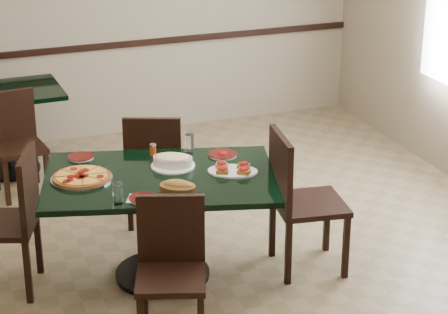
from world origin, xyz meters
name	(u,v)px	position (x,y,z in m)	size (l,w,h in m)	color
floor	(206,256)	(0.00, 0.00, 0.00)	(5.50, 5.50, 0.00)	#856C4C
room_shell	(249,33)	(1.02, 1.73, 1.17)	(5.50, 5.50, 5.50)	white
main_table	(160,201)	(-0.37, -0.15, 0.57)	(1.73, 1.35, 0.75)	black
back_table	(5,115)	(-1.11, 2.13, 0.52)	(1.02, 0.75, 0.75)	black
chair_far	(154,164)	(-0.19, 0.63, 0.51)	(0.55, 0.55, 0.91)	black
chair_near	(171,261)	(-0.52, -0.84, 0.49)	(0.52, 0.52, 0.88)	black
chair_right	(297,194)	(0.53, -0.37, 0.57)	(0.53, 0.53, 1.01)	black
chair_left	(13,213)	(-1.33, 0.04, 0.55)	(0.58, 0.58, 0.98)	black
back_chair_near	(16,138)	(-1.08, 1.67, 0.48)	(0.45, 0.45, 0.86)	black
pepperoni_pizza	(82,177)	(-0.87, -0.03, 0.77)	(0.41, 0.41, 0.04)	#A9A9B0
lasagna_casserole	(173,160)	(-0.24, -0.03, 0.80)	(0.32, 0.30, 0.09)	silver
bread_basket	(178,188)	(-0.35, -0.46, 0.79)	(0.29, 0.27, 0.10)	brown
bruschetta_platter	(233,169)	(0.10, -0.26, 0.77)	(0.40, 0.36, 0.05)	silver
side_plate_near	(143,198)	(-0.58, -0.47, 0.76)	(0.18, 0.18, 0.02)	silver
side_plate_far_r	(223,154)	(0.15, 0.05, 0.76)	(0.20, 0.20, 0.03)	silver
side_plate_far_l	(81,157)	(-0.80, 0.35, 0.76)	(0.18, 0.18, 0.02)	silver
napkin_setting	(139,198)	(-0.60, -0.45, 0.75)	(0.18, 0.18, 0.01)	white
water_glass_a	(189,144)	(-0.06, 0.17, 0.82)	(0.07, 0.07, 0.14)	white
water_glass_b	(118,193)	(-0.74, -0.47, 0.82)	(0.06, 0.06, 0.14)	white
pepper_shaker	(153,149)	(-0.31, 0.23, 0.79)	(0.05, 0.05, 0.08)	#D44316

